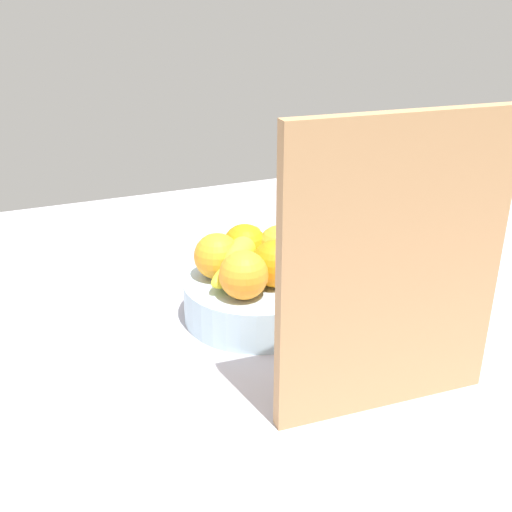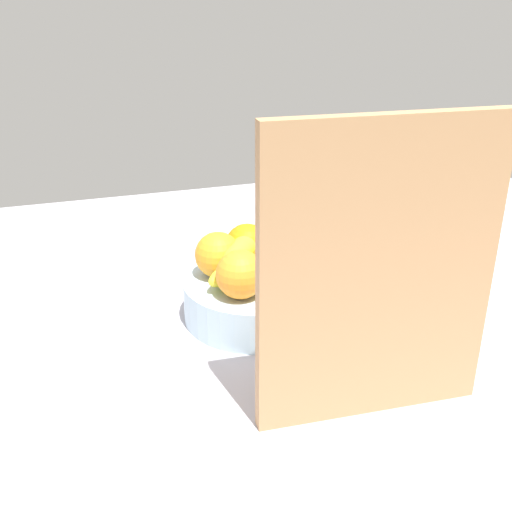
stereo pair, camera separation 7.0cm
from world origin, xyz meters
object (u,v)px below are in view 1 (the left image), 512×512
at_px(cutting_board, 394,272).
at_px(fruit_bowl, 256,298).
at_px(orange_front_right, 280,247).
at_px(orange_back_left, 217,256).
at_px(jar_lid, 343,258).
at_px(orange_front_left, 275,264).
at_px(orange_center, 245,246).
at_px(thermos_tumbler, 423,250).
at_px(banana_bunch, 243,257).
at_px(orange_back_right, 244,275).

bearing_deg(cutting_board, fruit_bowl, -73.59).
relative_size(orange_front_right, orange_back_left, 1.00).
bearing_deg(cutting_board, jar_lid, -110.53).
distance_m(orange_front_left, orange_center, 0.08).
distance_m(cutting_board, thermos_tumbler, 0.28).
distance_m(orange_back_left, cutting_board, 0.32).
height_order(orange_front_right, orange_center, same).
bearing_deg(banana_bunch, thermos_tumbler, 160.72).
xyz_separation_m(orange_front_left, orange_back_right, (0.06, 0.02, 0.00)).
distance_m(fruit_bowl, orange_front_right, 0.09).
xyz_separation_m(banana_bunch, thermos_tumbler, (-0.27, 0.09, 0.00)).
distance_m(orange_center, orange_back_right, 0.10).
xyz_separation_m(fruit_bowl, orange_front_left, (-0.02, 0.03, 0.07)).
xyz_separation_m(orange_front_left, orange_back_left, (0.07, -0.06, 0.00)).
bearing_deg(fruit_bowl, orange_back_right, 49.82).
relative_size(orange_back_left, jar_lid, 0.99).
bearing_deg(jar_lid, banana_bunch, 23.00).
distance_m(orange_front_right, banana_bunch, 0.06).
relative_size(cutting_board, thermos_tumbler, 1.83).
height_order(orange_center, jar_lid, orange_center).
xyz_separation_m(orange_center, jar_lid, (-0.23, -0.08, -0.09)).
bearing_deg(orange_front_left, banana_bunch, -58.49).
bearing_deg(orange_front_left, cutting_board, 99.81).
height_order(fruit_bowl, orange_front_left, orange_front_left).
height_order(orange_back_right, jar_lid, orange_back_right).
bearing_deg(banana_bunch, orange_back_right, 68.95).
distance_m(orange_back_left, jar_lid, 0.31).
height_order(banana_bunch, jar_lid, banana_bunch).
height_order(fruit_bowl, thermos_tumbler, thermos_tumbler).
height_order(orange_center, cutting_board, cutting_board).
xyz_separation_m(orange_front_right, orange_back_right, (0.09, 0.07, 0.00)).
bearing_deg(orange_back_right, orange_center, -112.72).
xyz_separation_m(fruit_bowl, orange_back_left, (0.05, -0.03, 0.07)).
relative_size(orange_center, cutting_board, 0.20).
relative_size(orange_center, banana_bunch, 0.43).
bearing_deg(orange_front_right, orange_back_left, -3.44).
height_order(fruit_bowl, orange_back_left, orange_back_left).
bearing_deg(thermos_tumbler, orange_back_right, -4.81).
distance_m(fruit_bowl, jar_lid, 0.27).
height_order(orange_front_left, orange_back_left, same).
relative_size(orange_center, jar_lid, 0.99).
bearing_deg(orange_back_left, orange_center, -159.82).
relative_size(orange_front_left, orange_front_right, 1.00).
xyz_separation_m(orange_center, banana_bunch, (0.01, 0.03, -0.00)).
bearing_deg(orange_front_left, orange_back_left, -40.48).
relative_size(orange_front_right, banana_bunch, 0.43).
distance_m(orange_back_right, banana_bunch, 0.07).
distance_m(orange_front_right, thermos_tumbler, 0.22).
relative_size(orange_front_left, cutting_board, 0.20).
xyz_separation_m(orange_back_left, thermos_tumbler, (-0.30, 0.10, -0.00)).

